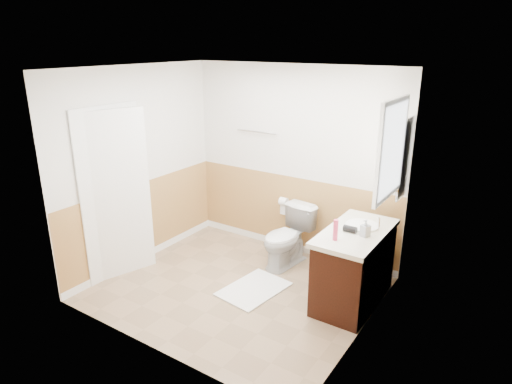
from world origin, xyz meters
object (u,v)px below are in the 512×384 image
Objects in this scene: bath_mat at (254,289)px; soap_dispenser at (366,228)px; toilet at (287,237)px; vanity_cabinet at (354,269)px; lotion_bottle at (336,230)px.

soap_dispenser is (1.16, 0.33, 0.93)m from bath_mat.
toilet is 1.09m from vanity_cabinet.
vanity_cabinet is (1.04, 0.42, 0.39)m from bath_mat.
vanity_cabinet is 5.00× the size of lotion_bottle.
bath_mat is at bearing -175.41° from lotion_bottle.
toilet is 1.36m from soap_dispenser.
lotion_bottle is (0.94, -0.69, 0.58)m from toilet.
vanity_cabinet is 0.66m from lotion_bottle.
lotion_bottle reaches higher than bath_mat.
soap_dispenser is (0.12, -0.09, 0.54)m from vanity_cabinet.
soap_dispenser reaches higher than bath_mat.
lotion_bottle is (-0.10, -0.34, 0.56)m from vanity_cabinet.
bath_mat is 1.52m from soap_dispenser.
lotion_bottle reaches higher than toilet.
bath_mat is at bearing -164.09° from soap_dispenser.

